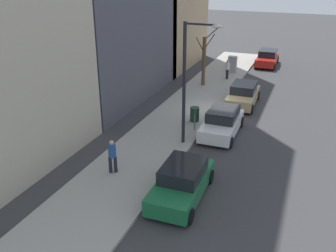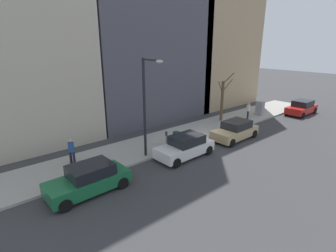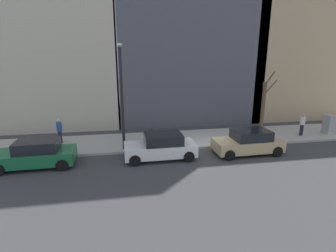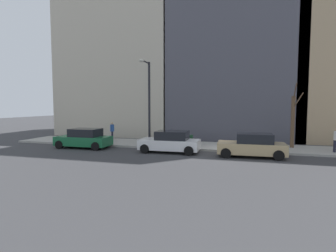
{
  "view_description": "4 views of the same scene",
  "coord_description": "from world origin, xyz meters",
  "px_view_note": "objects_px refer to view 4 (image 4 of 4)",
  "views": [
    {
      "loc": [
        -5.53,
        23.36,
        9.19
      ],
      "look_at": [
        1.02,
        6.8,
        1.47
      ],
      "focal_mm": 40.0,
      "sensor_mm": 36.0,
      "label": 1
    },
    {
      "loc": [
        -13.01,
        15.24,
        7.53
      ],
      "look_at": [
        1.42,
        2.97,
        1.48
      ],
      "focal_mm": 28.0,
      "sensor_mm": 36.0,
      "label": 2
    },
    {
      "loc": [
        -15.62,
        5.69,
        6.01
      ],
      "look_at": [
        -0.12,
        2.96,
        1.71
      ],
      "focal_mm": 28.0,
      "sensor_mm": 36.0,
      "label": 3
    },
    {
      "loc": [
        -18.77,
        -1.29,
        3.3
      ],
      "look_at": [
        1.06,
        4.33,
        1.69
      ],
      "focal_mm": 28.0,
      "sensor_mm": 36.0,
      "label": 4
    }
  ],
  "objects_px": {
    "pedestrian_near_meter": "(336,139)",
    "parked_car_green": "(84,139)",
    "trash_bin": "(189,141)",
    "streetlamp": "(148,96)",
    "office_block_center": "(235,6)",
    "office_tower_right": "(129,53)",
    "pedestrian_midblock": "(112,130)",
    "parked_car_white": "(170,142)",
    "parked_car_tan": "(252,146)",
    "parking_meter": "(171,136)",
    "bare_tree": "(293,120)"
  },
  "relations": [
    {
      "from": "office_block_center",
      "to": "pedestrian_midblock",
      "type": "bearing_deg",
      "value": 131.66
    },
    {
      "from": "parked_car_green",
      "to": "streetlamp",
      "type": "xyz_separation_m",
      "value": [
        1.37,
        -4.81,
        3.28
      ]
    },
    {
      "from": "trash_bin",
      "to": "office_block_center",
      "type": "xyz_separation_m",
      "value": [
        10.82,
        -2.9,
        13.62
      ]
    },
    {
      "from": "office_block_center",
      "to": "office_tower_right",
      "type": "height_order",
      "value": "office_block_center"
    },
    {
      "from": "parked_car_green",
      "to": "trash_bin",
      "type": "height_order",
      "value": "parked_car_green"
    },
    {
      "from": "trash_bin",
      "to": "pedestrian_near_meter",
      "type": "xyz_separation_m",
      "value": [
        0.31,
        -10.03,
        0.49
      ]
    },
    {
      "from": "pedestrian_midblock",
      "to": "office_tower_right",
      "type": "xyz_separation_m",
      "value": [
        9.29,
        2.37,
        8.76
      ]
    },
    {
      "from": "parked_car_white",
      "to": "office_tower_right",
      "type": "xyz_separation_m",
      "value": [
        12.91,
        8.81,
        9.11
      ]
    },
    {
      "from": "parked_car_white",
      "to": "office_block_center",
      "type": "height_order",
      "value": "office_block_center"
    },
    {
      "from": "office_block_center",
      "to": "streetlamp",
      "type": "bearing_deg",
      "value": 152.18
    },
    {
      "from": "office_tower_right",
      "to": "office_block_center",
      "type": "bearing_deg",
      "value": -90.43
    },
    {
      "from": "pedestrian_midblock",
      "to": "parked_car_green",
      "type": "bearing_deg",
      "value": 138.6
    },
    {
      "from": "parked_car_white",
      "to": "bare_tree",
      "type": "relative_size",
      "value": 0.89
    },
    {
      "from": "pedestrian_near_meter",
      "to": "trash_bin",
      "type": "bearing_deg",
      "value": 153.78
    },
    {
      "from": "pedestrian_near_meter",
      "to": "office_tower_right",
      "type": "bearing_deg",
      "value": 123.88
    },
    {
      "from": "parking_meter",
      "to": "streetlamp",
      "type": "distance_m",
      "value": 3.51
    },
    {
      "from": "pedestrian_near_meter",
      "to": "pedestrian_midblock",
      "type": "xyz_separation_m",
      "value": [
        1.32,
        17.46,
        0.0
      ]
    },
    {
      "from": "streetlamp",
      "to": "trash_bin",
      "type": "xyz_separation_m",
      "value": [
        0.62,
        -3.13,
        -3.42
      ]
    },
    {
      "from": "parked_car_white",
      "to": "streetlamp",
      "type": "bearing_deg",
      "value": 56.73
    },
    {
      "from": "parking_meter",
      "to": "pedestrian_near_meter",
      "type": "height_order",
      "value": "pedestrian_near_meter"
    },
    {
      "from": "trash_bin",
      "to": "streetlamp",
      "type": "bearing_deg",
      "value": 101.14
    },
    {
      "from": "pedestrian_midblock",
      "to": "pedestrian_near_meter",
      "type": "bearing_deg",
      "value": -127.57
    },
    {
      "from": "parked_car_green",
      "to": "office_tower_right",
      "type": "distance_m",
      "value": 15.91
    },
    {
      "from": "pedestrian_near_meter",
      "to": "office_block_center",
      "type": "relative_size",
      "value": 0.06
    },
    {
      "from": "pedestrian_near_meter",
      "to": "office_block_center",
      "type": "distance_m",
      "value": 18.27
    },
    {
      "from": "parked_car_white",
      "to": "parked_car_tan",
      "type": "bearing_deg",
      "value": -92.24
    },
    {
      "from": "pedestrian_near_meter",
      "to": "parked_car_green",
      "type": "bearing_deg",
      "value": 159.32
    },
    {
      "from": "parked_car_white",
      "to": "pedestrian_midblock",
      "type": "relative_size",
      "value": 2.54
    },
    {
      "from": "trash_bin",
      "to": "parked_car_white",
      "type": "bearing_deg",
      "value": 153.75
    },
    {
      "from": "streetlamp",
      "to": "parked_car_white",
      "type": "bearing_deg",
      "value": -122.56
    },
    {
      "from": "trash_bin",
      "to": "office_block_center",
      "type": "height_order",
      "value": "office_block_center"
    },
    {
      "from": "parked_car_green",
      "to": "parking_meter",
      "type": "bearing_deg",
      "value": -77.85
    },
    {
      "from": "parked_car_green",
      "to": "office_tower_right",
      "type": "relative_size",
      "value": 0.21
    },
    {
      "from": "parked_car_white",
      "to": "pedestrian_near_meter",
      "type": "bearing_deg",
      "value": -78.92
    },
    {
      "from": "parked_car_green",
      "to": "parked_car_white",
      "type": "bearing_deg",
      "value": -91.05
    },
    {
      "from": "parked_car_tan",
      "to": "office_tower_right",
      "type": "height_order",
      "value": "office_tower_right"
    },
    {
      "from": "streetlamp",
      "to": "pedestrian_near_meter",
      "type": "bearing_deg",
      "value": -85.99
    },
    {
      "from": "parked_car_tan",
      "to": "bare_tree",
      "type": "xyz_separation_m",
      "value": [
        3.82,
        -3.02,
        1.49
      ]
    },
    {
      "from": "parked_car_tan",
      "to": "parking_meter",
      "type": "relative_size",
      "value": 3.14
    },
    {
      "from": "parked_car_tan",
      "to": "streetlamp",
      "type": "bearing_deg",
      "value": 77.5
    },
    {
      "from": "streetlamp",
      "to": "office_block_center",
      "type": "bearing_deg",
      "value": -27.82
    },
    {
      "from": "bare_tree",
      "to": "office_block_center",
      "type": "distance_m",
      "value": 15.77
    },
    {
      "from": "parked_car_green",
      "to": "streetlamp",
      "type": "relative_size",
      "value": 0.65
    },
    {
      "from": "bare_tree",
      "to": "trash_bin",
      "type": "xyz_separation_m",
      "value": [
        -1.68,
        7.54,
        -1.63
      ]
    },
    {
      "from": "trash_bin",
      "to": "pedestrian_near_meter",
      "type": "bearing_deg",
      "value": -88.25
    },
    {
      "from": "parked_car_green",
      "to": "office_block_center",
      "type": "height_order",
      "value": "office_block_center"
    },
    {
      "from": "parking_meter",
      "to": "pedestrian_near_meter",
      "type": "distance_m",
      "value": 11.43
    },
    {
      "from": "parking_meter",
      "to": "bare_tree",
      "type": "xyz_separation_m",
      "value": [
        2.13,
        -8.91,
        1.25
      ]
    },
    {
      "from": "parked_car_green",
      "to": "bare_tree",
      "type": "height_order",
      "value": "bare_tree"
    },
    {
      "from": "streetlamp",
      "to": "pedestrian_midblock",
      "type": "distance_m",
      "value": 5.66
    }
  ]
}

